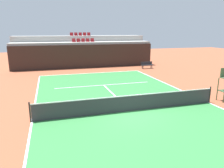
% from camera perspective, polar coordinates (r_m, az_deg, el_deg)
% --- Properties ---
extents(ground_plane, '(80.00, 80.00, 0.00)m').
position_cam_1_polar(ground_plane, '(12.69, 4.97, -7.21)').
color(ground_plane, brown).
extents(court_surface, '(11.00, 24.00, 0.01)m').
position_cam_1_polar(court_surface, '(12.68, 4.97, -7.19)').
color(court_surface, '#2D7238').
rests_on(court_surface, ground_plane).
extents(baseline_far, '(11.00, 0.10, 0.00)m').
position_cam_1_polar(baseline_far, '(23.80, -5.49, 2.89)').
color(baseline_far, white).
rests_on(baseline_far, court_surface).
extents(sideline_left, '(0.10, 24.00, 0.00)m').
position_cam_1_polar(sideline_left, '(11.96, -20.54, -9.40)').
color(sideline_left, white).
rests_on(sideline_left, court_surface).
extents(sideline_right, '(0.10, 24.00, 0.00)m').
position_cam_1_polar(sideline_right, '(15.43, 24.26, -4.49)').
color(sideline_right, white).
rests_on(sideline_right, court_surface).
extents(service_line_far, '(8.26, 0.10, 0.00)m').
position_cam_1_polar(service_line_far, '(18.51, -2.21, -0.28)').
color(service_line_far, white).
rests_on(service_line_far, court_surface).
extents(centre_service_line, '(0.10, 6.40, 0.00)m').
position_cam_1_polar(centre_service_line, '(15.54, 0.70, -3.08)').
color(centre_service_line, white).
rests_on(centre_service_line, court_surface).
extents(back_wall, '(17.72, 0.30, 2.89)m').
position_cam_1_polar(back_wall, '(27.18, -7.07, 7.30)').
color(back_wall, black).
rests_on(back_wall, ground_plane).
extents(stands_tier_lower, '(17.72, 2.40, 3.17)m').
position_cam_1_polar(stands_tier_lower, '(28.49, -7.53, 7.87)').
color(stands_tier_lower, '#9E9E99').
rests_on(stands_tier_lower, ground_plane).
extents(stands_tier_upper, '(17.72, 2.40, 3.90)m').
position_cam_1_polar(stands_tier_upper, '(30.82, -8.26, 8.99)').
color(stands_tier_upper, '#9E9E99').
rests_on(stands_tier_upper, ground_plane).
extents(seating_row_lower, '(2.85, 0.44, 0.44)m').
position_cam_1_polar(seating_row_lower, '(28.46, -7.67, 11.31)').
color(seating_row_lower, maroon).
rests_on(seating_row_lower, stands_tier_lower).
extents(seating_row_upper, '(2.85, 0.44, 0.44)m').
position_cam_1_polar(seating_row_upper, '(30.81, -8.43, 12.84)').
color(seating_row_upper, maroon).
rests_on(seating_row_upper, stands_tier_upper).
extents(tennis_net, '(11.08, 0.08, 1.07)m').
position_cam_1_polar(tennis_net, '(12.51, 5.02, -5.04)').
color(tennis_net, black).
rests_on(tennis_net, court_surface).
extents(player_bench, '(1.50, 0.40, 0.85)m').
position_cam_1_polar(player_bench, '(26.99, 9.27, 5.16)').
color(player_bench, '#232328').
rests_on(player_bench, ground_plane).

